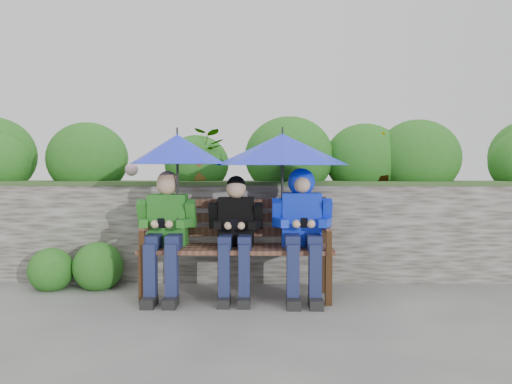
{
  "coord_description": "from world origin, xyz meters",
  "views": [
    {
      "loc": [
        0.08,
        -4.43,
        1.19
      ],
      "look_at": [
        0.0,
        0.1,
        0.95
      ],
      "focal_mm": 35.0,
      "sensor_mm": 36.0,
      "label": 1
    }
  ],
  "objects_px": {
    "park_bench": "(237,240)",
    "boy_right": "(302,222)",
    "umbrella_left": "(177,149)",
    "umbrella_right": "(282,149)",
    "boy_left": "(166,228)",
    "boy_middle": "(236,230)"
  },
  "relations": [
    {
      "from": "boy_middle",
      "to": "umbrella_right",
      "type": "xyz_separation_m",
      "value": [
        0.42,
        0.04,
        0.72
      ]
    },
    {
      "from": "boy_middle",
      "to": "umbrella_left",
      "type": "bearing_deg",
      "value": 178.89
    },
    {
      "from": "umbrella_right",
      "to": "park_bench",
      "type": "bearing_deg",
      "value": 175.44
    },
    {
      "from": "park_bench",
      "to": "boy_middle",
      "type": "xyz_separation_m",
      "value": [
        -0.01,
        -0.08,
        0.11
      ]
    },
    {
      "from": "park_bench",
      "to": "umbrella_left",
      "type": "relative_size",
      "value": 1.98
    },
    {
      "from": "boy_middle",
      "to": "boy_right",
      "type": "height_order",
      "value": "boy_right"
    },
    {
      "from": "park_bench",
      "to": "umbrella_right",
      "type": "distance_m",
      "value": 0.92
    },
    {
      "from": "park_bench",
      "to": "boy_middle",
      "type": "height_order",
      "value": "boy_middle"
    },
    {
      "from": "boy_left",
      "to": "boy_right",
      "type": "bearing_deg",
      "value": 0.51
    },
    {
      "from": "park_bench",
      "to": "umbrella_left",
      "type": "distance_m",
      "value": 0.98
    },
    {
      "from": "umbrella_left",
      "to": "umbrella_right",
      "type": "relative_size",
      "value": 0.72
    },
    {
      "from": "boy_middle",
      "to": "umbrella_right",
      "type": "bearing_deg",
      "value": 6.1
    },
    {
      "from": "umbrella_left",
      "to": "umbrella_right",
      "type": "bearing_deg",
      "value": 2.11
    },
    {
      "from": "boy_left",
      "to": "umbrella_left",
      "type": "bearing_deg",
      "value": 7.76
    },
    {
      "from": "boy_left",
      "to": "umbrella_right",
      "type": "bearing_deg",
      "value": 2.69
    },
    {
      "from": "boy_left",
      "to": "park_bench",
      "type": "bearing_deg",
      "value": 7.34
    },
    {
      "from": "park_bench",
      "to": "umbrella_left",
      "type": "bearing_deg",
      "value": -172.74
    },
    {
      "from": "boy_middle",
      "to": "umbrella_right",
      "type": "height_order",
      "value": "umbrella_right"
    },
    {
      "from": "umbrella_left",
      "to": "umbrella_right",
      "type": "distance_m",
      "value": 0.94
    },
    {
      "from": "boy_left",
      "to": "boy_middle",
      "type": "distance_m",
      "value": 0.62
    },
    {
      "from": "park_bench",
      "to": "boy_right",
      "type": "distance_m",
      "value": 0.62
    },
    {
      "from": "park_bench",
      "to": "boy_right",
      "type": "xyz_separation_m",
      "value": [
        0.58,
        -0.07,
        0.18
      ]
    }
  ]
}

